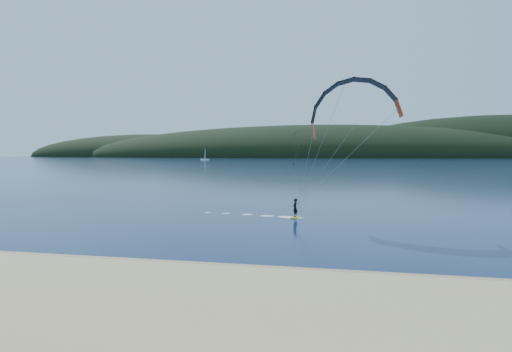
% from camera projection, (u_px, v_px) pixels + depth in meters
% --- Properties ---
extents(ground, '(1800.00, 1800.00, 0.00)m').
position_uv_depth(ground, '(182.00, 296.00, 19.51)').
color(ground, '#071234').
rests_on(ground, ground).
extents(wet_sand, '(220.00, 2.50, 0.10)m').
position_uv_depth(wet_sand, '(212.00, 269.00, 23.91)').
color(wet_sand, olive).
rests_on(wet_sand, ground).
extents(headland, '(1200.00, 310.00, 140.00)m').
position_uv_depth(headland, '(342.00, 157.00, 747.68)').
color(headland, black).
rests_on(headland, ground).
extents(kitesurfer_near, '(20.82, 6.60, 12.26)m').
position_uv_depth(kitesurfer_near, '(352.00, 127.00, 38.45)').
color(kitesurfer_near, yellow).
rests_on(kitesurfer_near, ground).
extents(kitesurfer_far, '(8.02, 7.47, 17.36)m').
position_uv_depth(kitesurfer_far, '(300.00, 138.00, 219.21)').
color(kitesurfer_far, yellow).
rests_on(kitesurfer_far, ground).
extents(sailboat, '(9.05, 5.66, 12.61)m').
position_uv_depth(sailboat, '(205.00, 159.00, 430.29)').
color(sailboat, white).
rests_on(sailboat, ground).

